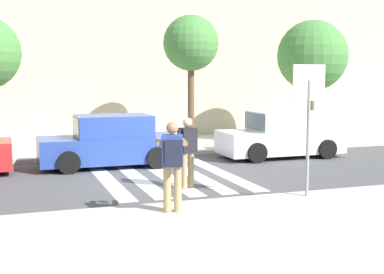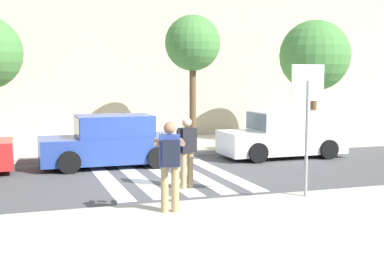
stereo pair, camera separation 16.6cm
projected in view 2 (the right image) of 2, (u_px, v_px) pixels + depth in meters
name	position (u px, v px, depth m)	size (l,w,h in m)	color
ground_plane	(168.00, 178.00, 14.32)	(120.00, 120.00, 0.00)	#4C4C4F
sidewalk_near	(275.00, 244.00, 8.46)	(60.00, 6.00, 0.14)	beige
sidewalk_far	(125.00, 147.00, 19.97)	(60.00, 4.80, 0.14)	beige
building_facade_far	(104.00, 53.00, 23.70)	(56.00, 4.00, 7.40)	beige
crosswalk_stripe_0	(108.00, 180.00, 14.00)	(0.44, 5.20, 0.01)	silver
crosswalk_stripe_1	(138.00, 178.00, 14.25)	(0.44, 5.20, 0.01)	silver
crosswalk_stripe_2	(166.00, 176.00, 14.50)	(0.44, 5.20, 0.01)	silver
crosswalk_stripe_3	(194.00, 175.00, 14.75)	(0.44, 5.20, 0.01)	silver
crosswalk_stripe_4	(221.00, 173.00, 15.00)	(0.44, 5.20, 0.01)	silver
stop_sign	(307.00, 101.00, 11.28)	(0.76, 0.08, 2.82)	gray
photographer_with_backpack	(170.00, 159.00, 10.04)	(0.69, 0.91, 1.72)	tan
pedestrian_crossing	(187.00, 149.00, 12.86)	(0.56, 0.34, 1.72)	tan
parked_car_blue	(111.00, 142.00, 16.04)	(4.10, 1.92, 1.55)	#284293
parked_car_white	(283.00, 136.00, 17.85)	(4.10, 1.92, 1.55)	white
street_tree_center	(193.00, 44.00, 19.13)	(2.00, 2.00, 4.75)	brown
street_tree_east	(315.00, 56.00, 20.27)	(2.69, 2.69, 4.68)	brown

